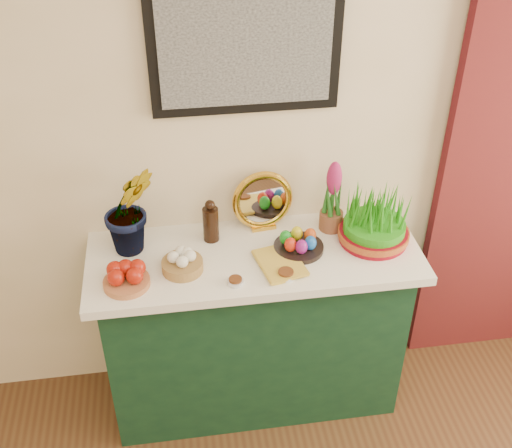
{
  "coord_description": "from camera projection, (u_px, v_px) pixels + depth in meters",
  "views": [
    {
      "loc": [
        -0.37,
        -0.1,
        2.55
      ],
      "look_at": [
        -0.07,
        1.95,
        1.07
      ],
      "focal_mm": 45.0,
      "sensor_mm": 36.0,
      "label": 1
    }
  ],
  "objects": [
    {
      "name": "tablecloth",
      "position": [
        254.0,
        256.0,
        2.71
      ],
      "size": [
        1.4,
        0.55,
        0.04
      ],
      "primitive_type": "cube",
      "color": "white",
      "rests_on": "sideboard"
    },
    {
      "name": "sideboard",
      "position": [
        254.0,
        331.0,
        2.96
      ],
      "size": [
        1.3,
        0.45,
        0.85
      ],
      "primitive_type": "cube",
      "color": "#153B20",
      "rests_on": "ground"
    },
    {
      "name": "hyacinth_pink",
      "position": [
        332.0,
        199.0,
        2.75
      ],
      "size": [
        0.1,
        0.1,
        0.34
      ],
      "color": "brown",
      "rests_on": "tablecloth"
    },
    {
      "name": "spice_dish_left",
      "position": [
        235.0,
        281.0,
        2.52
      ],
      "size": [
        0.06,
        0.06,
        0.03
      ],
      "color": "silver",
      "rests_on": "tablecloth"
    },
    {
      "name": "hyacinth_green",
      "position": [
        128.0,
        196.0,
        2.56
      ],
      "size": [
        0.31,
        0.28,
        0.53
      ],
      "primitive_type": "imported",
      "rotation": [
        0.0,
        0.0,
        0.23
      ],
      "color": "#266920",
      "rests_on": "tablecloth"
    },
    {
      "name": "mirror",
      "position": [
        263.0,
        201.0,
        2.77
      ],
      "size": [
        0.28,
        0.09,
        0.27
      ],
      "color": "gold",
      "rests_on": "tablecloth"
    },
    {
      "name": "vinegar_cruet",
      "position": [
        211.0,
        222.0,
        2.72
      ],
      "size": [
        0.07,
        0.07,
        0.2
      ],
      "color": "black",
      "rests_on": "tablecloth"
    },
    {
      "name": "apple_bowl",
      "position": [
        126.0,
        277.0,
        2.5
      ],
      "size": [
        0.22,
        0.22,
        0.09
      ],
      "color": "#AF663C",
      "rests_on": "tablecloth"
    },
    {
      "name": "spice_dish_right",
      "position": [
        286.0,
        274.0,
        2.56
      ],
      "size": [
        0.08,
        0.08,
        0.03
      ],
      "color": "silver",
      "rests_on": "tablecloth"
    },
    {
      "name": "garlic_basket",
      "position": [
        182.0,
        262.0,
        2.58
      ],
      "size": [
        0.21,
        0.21,
        0.09
      ],
      "color": "#9D713F",
      "rests_on": "tablecloth"
    },
    {
      "name": "egg_plate",
      "position": [
        299.0,
        244.0,
        2.69
      ],
      "size": [
        0.26,
        0.26,
        0.09
      ],
      "color": "black",
      "rests_on": "tablecloth"
    },
    {
      "name": "book",
      "position": [
        261.0,
        267.0,
        2.59
      ],
      "size": [
        0.2,
        0.25,
        0.03
      ],
      "primitive_type": "imported",
      "rotation": [
        0.0,
        0.0,
        0.21
      ],
      "color": "gold",
      "rests_on": "tablecloth"
    },
    {
      "name": "wheatgrass_sabzeh",
      "position": [
        375.0,
        219.0,
        2.7
      ],
      "size": [
        0.3,
        0.3,
        0.25
      ],
      "color": "maroon",
      "rests_on": "tablecloth"
    }
  ]
}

